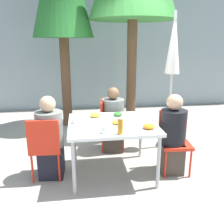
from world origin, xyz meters
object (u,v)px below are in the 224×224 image
chair_far (108,121)px  person_far (113,122)px  chair_left (45,144)px  person_left (50,140)px  drinking_cup (104,129)px  salad_bowl (79,121)px  bottle (120,126)px  chair_right (174,136)px  closed_umbrella (173,56)px  person_right (172,137)px

chair_far → person_far: person_far is taller
chair_left → person_left: bearing=58.1°
drinking_cup → salad_bowl: drinking_cup is taller
drinking_cup → salad_bowl: 0.52m
bottle → chair_right: bearing=27.0°
chair_left → bottle: bearing=-20.0°
chair_left → salad_bowl: bearing=16.5°
chair_right → drinking_cup: chair_right is taller
chair_far → person_far: (0.07, -0.06, 0.00)m
chair_left → chair_far: same height
chair_left → person_far: 1.28m
closed_umbrella → person_far: bearing=-178.1°
drinking_cup → salad_bowl: (-0.29, 0.43, -0.01)m
person_far → chair_left: bearing=-42.3°
bottle → salad_bowl: (-0.48, 0.49, -0.07)m
person_right → person_left: bearing=1.0°
chair_left → chair_right: (1.76, 0.04, 0.00)m
chair_left → drinking_cup: size_ratio=10.27×
chair_left → person_far: person_far is taller
person_left → person_far: (0.95, 0.72, -0.02)m
person_far → person_right: bearing=49.3°
salad_bowl → bottle: bearing=-46.1°
person_right → closed_umbrella: bearing=-102.3°
person_right → salad_bowl: bearing=-1.5°
chair_left → person_right: size_ratio=0.76×
person_right → chair_far: person_right is taller
person_left → closed_umbrella: 2.30m
chair_right → chair_far: (-0.83, 0.82, 0.00)m
bottle → drinking_cup: bottle is taller
person_far → drinking_cup: 1.18m
closed_umbrella → chair_left: bearing=-157.2°
person_left → chair_far: size_ratio=1.31×
chair_left → drinking_cup: 0.85m
chair_right → person_far: (-0.76, 0.76, 0.00)m
closed_umbrella → salad_bowl: 1.86m
chair_far → person_far: bearing=58.1°
chair_left → person_far: bearing=41.5°
person_left → bottle: (0.86, -0.47, 0.31)m
chair_right → drinking_cup: bearing=24.3°
person_right → salad_bowl: (-1.26, 0.14, 0.24)m
chair_left → person_far: size_ratio=0.79×
chair_far → drinking_cup: (-0.20, -1.18, 0.28)m
person_far → salad_bowl: size_ratio=5.83×
bottle → person_far: bearing=86.0°
chair_left → chair_far: size_ratio=1.00×
bottle → drinking_cup: size_ratio=2.44×
chair_right → chair_far: bearing=-39.7°
person_right → salad_bowl: 1.29m
chair_far → person_left: bearing=-39.1°
person_right → drinking_cup: bearing=21.3°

